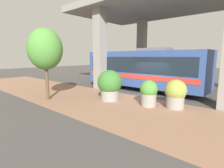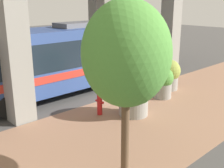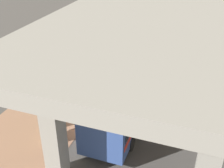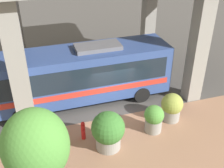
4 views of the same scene
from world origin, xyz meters
The scene contains 9 objects.
ground_plane centered at (0.00, 0.00, 0.00)m, with size 80.00×80.00×0.00m, color #474442.
sidewalk_strip centered at (-3.00, 0.00, 0.01)m, with size 6.00×40.00×0.02m.
overpass centered at (4.00, 0.00, 6.71)m, with size 9.40×18.02×7.72m.
bus centered at (2.25, 1.59, 1.96)m, with size 2.75×10.61×3.61m.
fire_hydrant centered at (-1.28, 2.34, 0.55)m, with size 0.45×0.22×1.09m.
planter_front centered at (-1.77, -1.36, 0.81)m, with size 1.05×1.05×1.57m.
planter_middle centered at (-2.26, 1.30, 1.05)m, with size 1.64×1.64×2.05m.
planter_back centered at (-1.17, -2.72, 0.86)m, with size 1.21×1.21×1.66m.
street_tree_near centered at (-4.95, 4.60, 3.40)m, with size 2.26×2.26×4.77m.
Camera 3 is at (6.68, -13.93, 11.40)m, focal length 45.00 mm.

